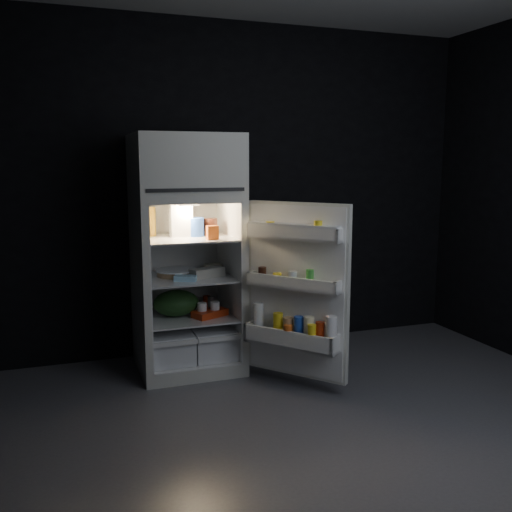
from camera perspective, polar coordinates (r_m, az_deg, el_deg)
name	(u,v)px	position (r m, az deg, el deg)	size (l,w,h in m)	color
floor	(331,428)	(3.60, 7.54, -16.71)	(4.00, 3.40, 0.00)	#57575C
wall_back	(242,190)	(4.81, -1.39, 6.66)	(4.00, 0.00, 2.70)	black
refrigerator	(186,245)	(4.33, -7.04, 1.05)	(0.76, 0.71, 1.78)	silver
fridge_door	(296,294)	(3.94, 4.01, -3.80)	(0.60, 0.68, 1.22)	silver
milk_jug	(181,220)	(4.32, -7.55, 3.57)	(0.16, 0.16, 0.24)	white
mayo_jar	(196,227)	(4.30, -6.00, 2.90)	(0.12, 0.12, 0.14)	#214BB6
jam_jar	(211,227)	(4.35, -4.57, 2.92)	(0.11, 0.11, 0.13)	black
amber_bottle	(151,221)	(4.37, -10.45, 3.42)	(0.07, 0.07, 0.22)	#AB7B1B
small_carton	(212,233)	(4.11, -4.38, 2.35)	(0.08, 0.06, 0.10)	#C25116
egg_carton	(207,273)	(4.28, -4.91, -1.66)	(0.27, 0.10, 0.07)	gray
pie	(176,273)	(4.36, -8.00, -1.72)	(0.28, 0.28, 0.04)	tan
flat_package	(186,278)	(4.16, -7.05, -2.21)	(0.16, 0.08, 0.04)	#94CCE6
wrapped_pkg	(213,267)	(4.56, -4.31, -1.10)	(0.13, 0.11, 0.05)	beige
produce_bag	(176,303)	(4.37, -7.99, -4.68)	(0.35, 0.29, 0.20)	#193815
yogurt_tray	(210,313)	(4.33, -4.64, -5.73)	(0.26, 0.14, 0.05)	#B62F0F
small_can_red	(207,301)	(4.61, -4.93, -4.55)	(0.06, 0.06, 0.09)	#B62F0F
small_can_silver	(211,302)	(4.59, -4.51, -4.60)	(0.06, 0.06, 0.09)	silver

